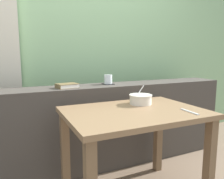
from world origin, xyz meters
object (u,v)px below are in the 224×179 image
soup_bowl (141,99)px  closed_book (67,86)px  breakfast_table (134,126)px  juice_glass (108,80)px  fork_utensil (190,112)px  coaster_square (108,84)px

soup_bowl → closed_book: bearing=138.7°
breakfast_table → juice_glass: (0.08, 0.64, 0.27)m
breakfast_table → fork_utensil: 0.40m
fork_utensil → breakfast_table: bearing=150.3°
closed_book → soup_bowl: bearing=-41.3°
closed_book → fork_utensil: size_ratio=1.15×
juice_glass → closed_book: 0.42m
fork_utensil → coaster_square: bearing=108.7°
closed_book → fork_utensil: 1.02m
soup_bowl → coaster_square: bearing=97.5°
juice_glass → fork_utensil: (0.24, -0.84, -0.14)m
breakfast_table → closed_book: bearing=120.5°
breakfast_table → soup_bowl: size_ratio=5.34×
breakfast_table → coaster_square: coaster_square is taller
closed_book → juice_glass: bearing=9.0°
coaster_square → fork_utensil: bearing=-74.3°
coaster_square → juice_glass: (0.00, -0.00, 0.04)m
fork_utensil → soup_bowl: bearing=119.1°
breakfast_table → fork_utensil: (0.32, -0.20, 0.12)m
coaster_square → breakfast_table: bearing=-97.1°
soup_bowl → fork_utensil: size_ratio=1.07×
closed_book → soup_bowl: 0.65m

